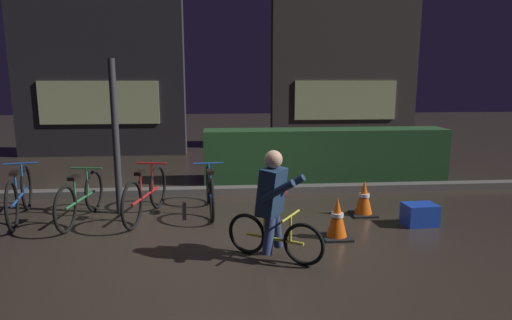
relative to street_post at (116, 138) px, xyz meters
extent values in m
plane|color=#2D261E|center=(1.82, -1.20, -1.15)|extent=(40.00, 40.00, 0.00)
cube|color=#56544F|center=(1.82, 1.00, -1.09)|extent=(12.00, 0.24, 0.12)
cube|color=#214723|center=(3.62, 1.90, -0.63)|extent=(4.80, 0.70, 1.03)
cube|color=#262328|center=(-1.54, 5.30, 1.15)|extent=(4.31, 0.50, 4.59)
cube|color=#BFCC8C|center=(-1.54, 5.03, 0.25)|extent=(3.02, 0.04, 1.10)
cube|color=#383330|center=(5.11, 6.00, 1.18)|extent=(4.17, 0.50, 4.65)
cube|color=#BFCC8C|center=(5.11, 5.73, 0.25)|extent=(2.92, 0.04, 1.10)
cylinder|color=#2D2D33|center=(0.00, 0.00, 0.00)|extent=(0.10, 0.10, 2.29)
torus|color=black|center=(-1.46, 0.31, -0.80)|extent=(0.20, 0.68, 0.68)
torus|color=black|center=(-1.23, -0.69, -0.80)|extent=(0.20, 0.68, 0.68)
cylinder|color=#19479E|center=(-1.35, -0.19, -0.80)|extent=(0.26, 1.01, 0.04)
cylinder|color=#19479E|center=(-1.31, -0.37, -0.61)|extent=(0.03, 0.03, 0.38)
cube|color=black|center=(-1.31, -0.37, -0.42)|extent=(0.14, 0.22, 0.05)
cylinder|color=#19479E|center=(-1.41, 0.08, -0.59)|extent=(0.03, 0.03, 0.43)
cylinder|color=#19479E|center=(-1.41, 0.08, -0.37)|extent=(0.45, 0.13, 0.02)
torus|color=black|center=(-0.41, 0.14, -0.83)|extent=(0.12, 0.64, 0.64)
torus|color=black|center=(-0.51, -0.80, -0.83)|extent=(0.12, 0.64, 0.64)
cylinder|color=#236B38|center=(-0.46, -0.33, -0.83)|extent=(0.14, 0.94, 0.04)
cylinder|color=#236B38|center=(-0.48, -0.49, -0.65)|extent=(0.03, 0.03, 0.35)
cube|color=black|center=(-0.48, -0.49, -0.47)|extent=(0.12, 0.21, 0.05)
cylinder|color=#236B38|center=(-0.43, -0.07, -0.63)|extent=(0.03, 0.03, 0.40)
cylinder|color=#236B38|center=(-0.43, -0.07, -0.43)|extent=(0.46, 0.08, 0.02)
torus|color=black|center=(0.54, 0.23, -0.81)|extent=(0.18, 0.67, 0.67)
torus|color=black|center=(0.34, -0.75, -0.81)|extent=(0.18, 0.67, 0.67)
cylinder|color=#B21919|center=(0.44, -0.26, -0.81)|extent=(0.24, 0.99, 0.04)
cylinder|color=#B21919|center=(0.40, -0.43, -0.62)|extent=(0.03, 0.03, 0.38)
cube|color=black|center=(0.40, -0.43, -0.43)|extent=(0.14, 0.22, 0.05)
cylinder|color=#B21919|center=(0.50, 0.01, -0.60)|extent=(0.03, 0.03, 0.42)
cylinder|color=#B21919|center=(0.50, 0.01, -0.39)|extent=(0.45, 0.12, 0.02)
torus|color=black|center=(1.33, 0.41, -0.83)|extent=(0.09, 0.63, 0.63)
torus|color=black|center=(1.40, -0.52, -0.83)|extent=(0.09, 0.63, 0.63)
cylinder|color=#19479E|center=(1.36, -0.06, -0.83)|extent=(0.11, 0.94, 0.04)
cylinder|color=#19479E|center=(1.37, -0.22, -0.66)|extent=(0.03, 0.03, 0.35)
cube|color=black|center=(1.37, -0.22, -0.48)|extent=(0.12, 0.21, 0.05)
cylinder|color=#19479E|center=(1.34, 0.20, -0.63)|extent=(0.03, 0.03, 0.39)
cylinder|color=#19479E|center=(1.34, 0.20, -0.44)|extent=(0.46, 0.06, 0.02)
cube|color=black|center=(2.99, -1.30, -1.13)|extent=(0.36, 0.36, 0.03)
cone|color=#EA560F|center=(2.99, -1.30, -0.86)|extent=(0.26, 0.26, 0.51)
cylinder|color=white|center=(2.99, -1.30, -0.84)|extent=(0.16, 0.16, 0.05)
cube|color=black|center=(3.64, -0.40, -1.13)|extent=(0.36, 0.36, 0.03)
cone|color=#EA560F|center=(3.64, -0.40, -0.87)|extent=(0.26, 0.26, 0.50)
cylinder|color=white|center=(3.64, -0.40, -0.84)|extent=(0.16, 0.16, 0.05)
cube|color=#193DB7|center=(4.28, -0.90, -1.00)|extent=(0.46, 0.34, 0.30)
torus|color=black|center=(2.41, -2.09, -0.90)|extent=(0.43, 0.30, 0.48)
torus|color=black|center=(1.82, -1.70, -0.90)|extent=(0.43, 0.30, 0.48)
cylinder|color=gold|center=(2.11, -1.89, -0.90)|extent=(0.61, 0.41, 0.04)
cylinder|color=gold|center=(2.01, -1.83, -0.77)|extent=(0.03, 0.03, 0.26)
cube|color=black|center=(2.01, -1.83, -0.64)|extent=(0.22, 0.19, 0.05)
cylinder|color=gold|center=(2.28, -2.00, -0.75)|extent=(0.03, 0.03, 0.30)
cylinder|color=gold|center=(2.28, -2.00, -0.61)|extent=(0.27, 0.40, 0.02)
cylinder|color=navy|center=(2.15, -1.80, -0.84)|extent=(0.21, 0.23, 0.42)
cylinder|color=navy|center=(2.04, -1.97, -0.84)|extent=(0.21, 0.23, 0.42)
cube|color=#192D47|center=(2.08, -1.87, -0.36)|extent=(0.39, 0.41, 0.54)
sphere|color=tan|center=(2.10, -1.88, 0.00)|extent=(0.20, 0.20, 0.20)
cylinder|color=#192D47|center=(2.27, -1.83, -0.31)|extent=(0.38, 0.28, 0.29)
cylinder|color=#192D47|center=(2.12, -2.07, -0.31)|extent=(0.38, 0.28, 0.29)
ellipsoid|color=maroon|center=(2.14, -1.67, -0.41)|extent=(0.36, 0.31, 0.24)
camera|label=1|loc=(1.52, -6.49, 0.86)|focal=30.56mm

